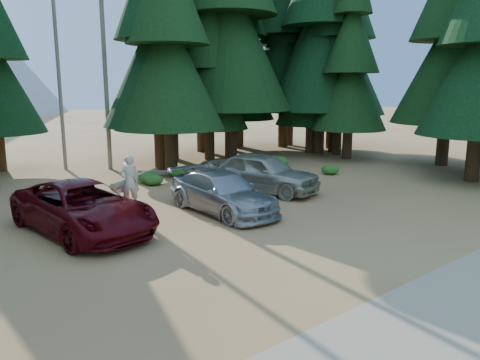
# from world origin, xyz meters

# --- Properties ---
(ground) EXTENTS (160.00, 160.00, 0.00)m
(ground) POSITION_xyz_m (0.00, 0.00, 0.00)
(ground) COLOR #A36945
(ground) RESTS_ON ground
(forest_belt_north) EXTENTS (36.00, 7.00, 22.00)m
(forest_belt_north) POSITION_xyz_m (0.00, 15.00, 0.00)
(forest_belt_north) COLOR black
(forest_belt_north) RESTS_ON ground
(forest_belt_east) EXTENTS (6.00, 22.00, 22.00)m
(forest_belt_east) POSITION_xyz_m (15.50, 4.00, 0.00)
(forest_belt_east) COLOR black
(forest_belt_east) RESTS_ON ground
(snag_front) EXTENTS (0.24, 0.24, 12.00)m
(snag_front) POSITION_xyz_m (0.80, 14.50, 6.00)
(snag_front) COLOR slate
(snag_front) RESTS_ON ground
(snag_back) EXTENTS (0.20, 0.20, 10.00)m
(snag_back) POSITION_xyz_m (-1.20, 16.00, 5.00)
(snag_back) COLOR slate
(snag_back) RESTS_ON ground
(red_pickup) EXTENTS (3.30, 6.09, 1.62)m
(red_pickup) POSITION_xyz_m (-4.74, 4.05, 0.81)
(red_pickup) COLOR #5C0710
(red_pickup) RESTS_ON ground
(silver_minivan_center) EXTENTS (2.13, 5.11, 1.48)m
(silver_minivan_center) POSITION_xyz_m (0.20, 3.18, 0.74)
(silver_minivan_center) COLOR #AAACB2
(silver_minivan_center) RESTS_ON ground
(silver_minivan_right) EXTENTS (3.58, 5.50, 1.74)m
(silver_minivan_right) POSITION_xyz_m (3.58, 4.74, 0.87)
(silver_minivan_right) COLOR #B2AE9E
(silver_minivan_right) RESTS_ON ground
(frisbee_player) EXTENTS (0.74, 0.57, 1.81)m
(frisbee_player) POSITION_xyz_m (-3.04, 4.16, 1.43)
(frisbee_player) COLOR beige
(frisbee_player) RESTS_ON ground
(log_left) EXTENTS (3.76, 2.73, 0.31)m
(log_left) POSITION_xyz_m (0.34, 10.46, 0.16)
(log_left) COLOR slate
(log_left) RESTS_ON ground
(log_mid) EXTENTS (3.37, 2.25, 0.31)m
(log_mid) POSITION_xyz_m (2.53, 10.50, 0.16)
(log_mid) COLOR slate
(log_mid) RESTS_ON ground
(log_right) EXTENTS (4.04, 2.09, 0.28)m
(log_right) POSITION_xyz_m (6.45, 9.54, 0.14)
(log_right) COLOR slate
(log_right) RESTS_ON ground
(shrub_left) EXTENTS (0.87, 0.87, 0.48)m
(shrub_left) POSITION_xyz_m (-3.55, 9.64, 0.24)
(shrub_left) COLOR #235E1C
(shrub_left) RESTS_ON ground
(shrub_center_left) EXTENTS (1.00, 1.00, 0.55)m
(shrub_center_left) POSITION_xyz_m (0.60, 9.60, 0.27)
(shrub_center_left) COLOR #235E1C
(shrub_center_left) RESTS_ON ground
(shrub_center_right) EXTENTS (1.00, 1.00, 0.55)m
(shrub_center_right) POSITION_xyz_m (2.48, 10.00, 0.27)
(shrub_center_right) COLOR #235E1C
(shrub_center_right) RESTS_ON ground
(shrub_right) EXTENTS (0.90, 0.90, 0.49)m
(shrub_right) POSITION_xyz_m (0.57, 9.09, 0.25)
(shrub_right) COLOR #235E1C
(shrub_right) RESTS_ON ground
(shrub_far_right) EXTENTS (1.18, 1.18, 0.65)m
(shrub_far_right) POSITION_xyz_m (8.53, 8.90, 0.33)
(shrub_far_right) COLOR #235E1C
(shrub_far_right) RESTS_ON ground
(shrub_edge_east) EXTENTS (0.94, 0.94, 0.52)m
(shrub_edge_east) POSITION_xyz_m (9.17, 5.59, 0.26)
(shrub_edge_east) COLOR #235E1C
(shrub_edge_east) RESTS_ON ground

